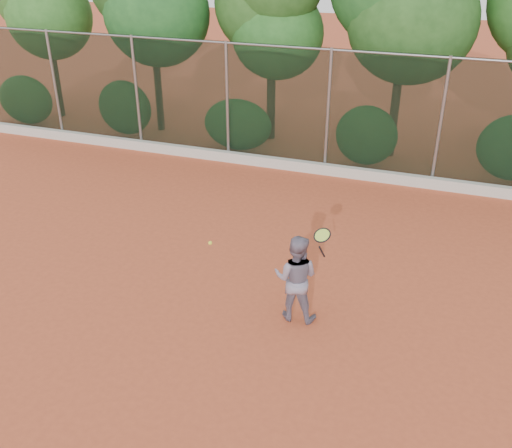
% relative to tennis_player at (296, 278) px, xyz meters
% --- Properties ---
extents(ground, '(80.00, 80.00, 0.00)m').
position_rel_tennis_player_xyz_m(ground, '(-1.08, -0.05, -0.83)').
color(ground, '#C0502D').
rests_on(ground, ground).
extents(concrete_curb, '(24.00, 0.20, 0.30)m').
position_rel_tennis_player_xyz_m(concrete_curb, '(-1.08, 6.77, -0.68)').
color(concrete_curb, beige).
rests_on(concrete_curb, ground).
extents(tennis_player, '(0.84, 0.67, 1.67)m').
position_rel_tennis_player_xyz_m(tennis_player, '(0.00, 0.00, 0.00)').
color(tennis_player, slate).
rests_on(tennis_player, ground).
extents(chainlink_fence, '(24.09, 0.09, 3.50)m').
position_rel_tennis_player_xyz_m(chainlink_fence, '(-1.08, 6.95, 1.03)').
color(chainlink_fence, black).
rests_on(chainlink_fence, ground).
extents(foliage_backdrop, '(23.70, 3.63, 7.55)m').
position_rel_tennis_player_xyz_m(foliage_backdrop, '(-1.63, 8.93, 3.57)').
color(foliage_backdrop, '#3E2A18').
rests_on(foliage_backdrop, ground).
extents(tennis_racket, '(0.38, 0.37, 0.58)m').
position_rel_tennis_player_xyz_m(tennis_racket, '(0.43, -0.04, 0.93)').
color(tennis_racket, black).
rests_on(tennis_racket, ground).
extents(tennis_ball_in_flight, '(0.07, 0.07, 0.07)m').
position_rel_tennis_player_xyz_m(tennis_ball_in_flight, '(-1.38, -0.55, 0.74)').
color(tennis_ball_in_flight, yellow).
rests_on(tennis_ball_in_flight, ground).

